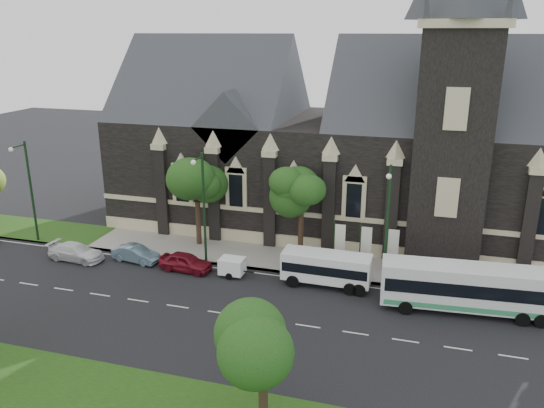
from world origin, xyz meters
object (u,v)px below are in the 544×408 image
at_px(tree_walk_right, 305,188).
at_px(sedan, 136,254).
at_px(shuttle_bus, 327,267).
at_px(car_far_white, 76,252).
at_px(street_lamp_mid, 203,202).
at_px(tour_coach, 468,287).
at_px(banner_flag_right, 391,246).
at_px(tree_park_east, 268,341).
at_px(street_lamp_near, 387,219).
at_px(box_trailer, 232,266).
at_px(banner_flag_center, 364,243).
at_px(car_far_red, 186,262).
at_px(tree_walk_left, 200,181).
at_px(street_lamp_far, 29,186).
at_px(banner_flag_left, 338,240).

xyz_separation_m(tree_walk_right, sedan, (-12.69, -4.83, -5.16)).
height_order(shuttle_bus, car_far_white, shuttle_bus).
relative_size(street_lamp_mid, tour_coach, 0.81).
xyz_separation_m(banner_flag_right, tour_coach, (5.29, -4.26, -0.62)).
relative_size(tree_park_east, banner_flag_right, 1.57).
height_order(street_lamp_near, sedan, street_lamp_near).
distance_m(tour_coach, car_far_white, 29.90).
bearing_deg(box_trailer, tree_park_east, -63.22).
distance_m(tree_park_east, tour_coach, 17.16).
bearing_deg(sedan, banner_flag_center, -72.24).
relative_size(tree_park_east, car_far_white, 1.34).
height_order(street_lamp_mid, banner_flag_center, street_lamp_mid).
xyz_separation_m(street_lamp_mid, car_far_red, (-0.90, -1.67, -4.40)).
relative_size(tour_coach, car_far_white, 2.39).
distance_m(banner_flag_right, tour_coach, 6.82).
xyz_separation_m(tree_walk_right, car_far_red, (-8.11, -5.29, -5.10)).
xyz_separation_m(street_lamp_near, street_lamp_mid, (-14.00, 0.00, 0.00)).
bearing_deg(banner_flag_center, tree_walk_left, 173.11).
bearing_deg(car_far_red, street_lamp_far, 87.30).
xyz_separation_m(street_lamp_far, banner_flag_left, (26.29, 1.91, -2.73)).
height_order(street_lamp_mid, shuttle_bus, street_lamp_mid).
relative_size(tour_coach, shuttle_bus, 1.74).
xyz_separation_m(banner_flag_left, banner_flag_center, (2.00, 0.00, 0.00)).
distance_m(tree_walk_left, banner_flag_left, 12.66).
xyz_separation_m(street_lamp_mid, banner_flag_left, (10.29, 1.91, -2.73)).
bearing_deg(banner_flag_left, street_lamp_near, -27.18).
xyz_separation_m(street_lamp_mid, banner_flag_center, (12.29, 1.91, -2.73)).
relative_size(banner_flag_center, box_trailer, 1.51).
relative_size(banner_flag_left, shuttle_bus, 0.62).
height_order(tree_park_east, tree_walk_right, tree_walk_right).
bearing_deg(tour_coach, banner_flag_center, 145.32).
height_order(tree_walk_right, tree_walk_left, tree_walk_right).
distance_m(street_lamp_mid, sedan, 7.17).
bearing_deg(sedan, tour_coach, -84.81).
bearing_deg(car_far_white, banner_flag_left, -75.28).
distance_m(street_lamp_mid, street_lamp_far, 16.00).
xyz_separation_m(tree_walk_left, banner_flag_right, (16.08, -1.70, -3.35)).
bearing_deg(street_lamp_near, shuttle_bus, -164.32).
bearing_deg(street_lamp_far, box_trailer, -4.69).
bearing_deg(banner_flag_right, sedan, -171.04).
bearing_deg(banner_flag_left, banner_flag_right, 0.00).
bearing_deg(car_far_red, box_trailer, -84.57).
xyz_separation_m(street_lamp_near, banner_flag_right, (0.29, 1.91, -2.73)).
height_order(banner_flag_center, banner_flag_right, same).
xyz_separation_m(street_lamp_near, car_far_white, (-24.30, -2.28, -4.43)).
height_order(street_lamp_mid, car_far_red, street_lamp_mid).
xyz_separation_m(street_lamp_near, box_trailer, (-11.11, -1.55, -4.31)).
height_order(shuttle_bus, box_trailer, shuttle_bus).
relative_size(banner_flag_right, box_trailer, 1.51).
bearing_deg(tree_park_east, tree_walk_left, 120.87).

